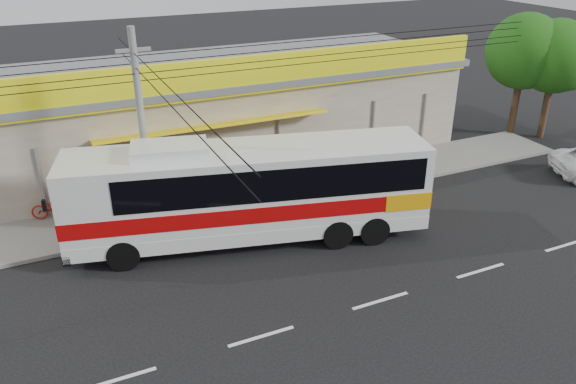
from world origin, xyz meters
name	(u,v)px	position (x,y,z in m)	size (l,w,h in m)	color
ground	(341,261)	(0.00, 0.00, 0.00)	(120.00, 120.00, 0.00)	black
sidewalk	(272,192)	(0.00, 6.00, 0.07)	(30.00, 3.20, 0.15)	slate
lane_markings	(380,301)	(0.00, -2.50, 0.00)	(50.00, 0.12, 0.01)	silver
storefront_building	(228,108)	(-0.01, 11.54, 2.30)	(22.60, 9.20, 5.70)	gray
coach_bus	(255,187)	(-2.07, 2.71, 2.11)	(13.06, 5.66, 3.94)	silver
motorbike_red	(55,207)	(-8.69, 7.19, 0.63)	(0.63, 1.81, 0.95)	#96150A
motorbike_dark	(106,204)	(-6.86, 6.56, 0.67)	(0.48, 1.71, 1.03)	black
utility_pole	(135,67)	(-5.42, 4.72, 6.28)	(34.00, 14.00, 7.62)	#61615F
tree_near	(558,59)	(16.32, 6.36, 4.28)	(3.81, 3.81, 6.32)	#311C13
tree_far	(527,54)	(15.15, 7.37, 4.44)	(3.95, 3.95, 6.56)	#311C13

